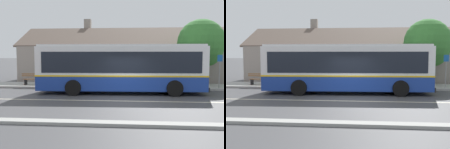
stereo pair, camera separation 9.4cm
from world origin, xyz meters
The scene contains 9 objects.
ground_plane centered at (0.00, 0.00, 0.00)m, with size 300.00×300.00×0.00m, color #424244.
sidewalk_far centered at (0.00, 6.00, 0.07)m, with size 60.00×3.00×0.15m, color #9E9E99.
curb_near centered at (0.00, -4.75, 0.06)m, with size 60.00×0.50×0.12m, color #9E9E99.
lane_divider_stripe centered at (0.00, 0.00, 0.00)m, with size 60.00×0.16×0.01m, color beige.
community_building centered at (2.39, 12.49, 1.80)m, with size 25.97×8.30×6.34m.
transit_bus centered at (-0.42, 2.90, 1.72)m, with size 10.91×3.04×3.21m.
bench_by_building centered at (-7.45, 5.46, 0.58)m, with size 1.86×0.51×0.94m.
street_tree_primary centered at (5.90, 7.13, 3.35)m, with size 3.75×3.75×5.40m.
bus_stop_sign centered at (6.62, 4.99, 1.64)m, with size 0.36×0.07×2.40m.
Camera 2 is at (0.55, -13.61, 2.58)m, focal length 40.00 mm.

